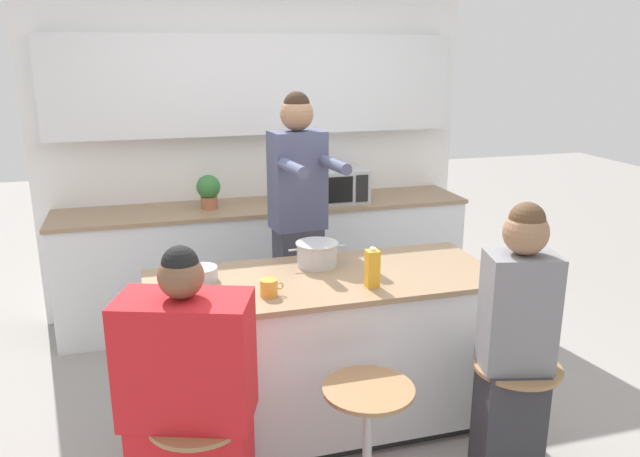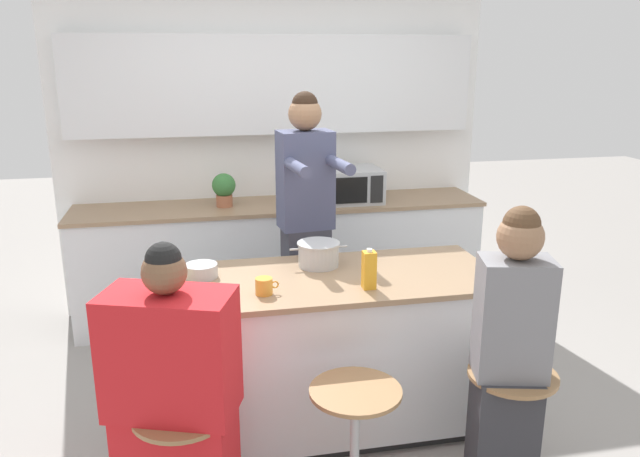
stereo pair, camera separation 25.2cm
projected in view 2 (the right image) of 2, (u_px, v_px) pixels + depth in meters
ground_plane at (323, 423)px, 3.62m from camera, size 16.00×16.00×0.00m
wall_back at (274, 121)px, 4.96m from camera, size 3.42×0.22×2.70m
back_counter at (282, 260)px, 4.99m from camera, size 3.18×0.60×0.93m
kitchen_island at (323, 352)px, 3.49m from camera, size 1.90×0.78×0.90m
bar_stool_center at (355, 439)px, 2.85m from camera, size 0.42×0.42×0.63m
bar_stool_rightmost at (508, 421)px, 2.99m from camera, size 0.42×0.42×0.63m
person_cooking at (306, 232)px, 4.04m from camera, size 0.40×0.60×1.84m
person_wrapped_blanket at (174, 409)px, 2.61m from camera, size 0.59×0.45×1.37m
person_seated_near at (509, 363)px, 2.90m from camera, size 0.37×0.33×1.43m
cooking_pot at (318, 254)px, 3.52m from camera, size 0.33×0.24×0.14m
fruit_bowl at (201, 271)px, 3.35m from camera, size 0.17×0.17×0.07m
coffee_cup_near at (264, 286)px, 3.12m from camera, size 0.12×0.09×0.09m
banana_bunch at (171, 282)px, 3.23m from camera, size 0.14×0.10×0.05m
juice_carton at (369, 270)px, 3.18m from camera, size 0.06×0.06×0.21m
microwave at (346, 185)px, 4.90m from camera, size 0.54×0.40×0.26m
potted_plant at (224, 188)px, 4.74m from camera, size 0.18×0.18×0.26m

